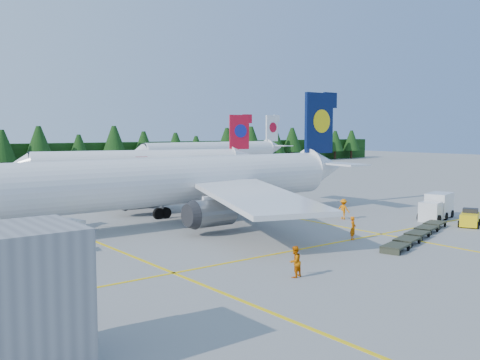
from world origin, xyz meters
TOP-DOWN VIEW (x-y plane):
  - ground at (0.00, 0.00)m, footprint 320.00×320.00m
  - taxi_stripe_a at (-14.00, 20.00)m, footprint 0.25×120.00m
  - taxi_stripe_b at (6.00, 20.00)m, footprint 0.25×120.00m
  - taxi_stripe_cross at (0.00, -6.00)m, footprint 80.00×0.25m
  - treeline_hedge at (0.00, 82.00)m, footprint 220.00×4.00m
  - airliner_navy at (-6.85, 9.21)m, footprint 44.21×36.42m
  - airliner_red at (9.66, 45.88)m, footprint 38.75×31.52m
  - airliner_far_right at (40.50, 69.91)m, footprint 43.58×7.05m
  - airstairs at (-16.10, 9.84)m, footprint 5.00×6.79m
  - service_truck at (16.48, -4.45)m, footprint 5.44×3.11m
  - baggage_tug at (15.32, -8.55)m, footprint 3.09×2.46m
  - dolly_train at (6.88, -8.82)m, footprint 13.46×5.70m
  - uld_pair at (-19.52, 4.06)m, footprint 4.84×3.08m
  - crew_a at (2.35, -6.05)m, footprint 0.80×0.69m
  - crew_b at (-8.84, -11.13)m, footprint 1.02×0.86m
  - crew_c at (9.34, 1.05)m, footprint 0.71×0.91m

SIDE VIEW (x-z plane):
  - ground at x=0.00m, z-range 0.00..0.00m
  - taxi_stripe_a at x=-14.00m, z-range 0.00..0.01m
  - taxi_stripe_b at x=6.00m, z-range 0.00..0.01m
  - taxi_stripe_cross at x=0.00m, z-range 0.00..0.01m
  - dolly_train at x=6.88m, z-range 0.36..0.50m
  - baggage_tug at x=15.32m, z-range -0.01..1.45m
  - airstairs at x=-16.10m, z-range -1.17..2.98m
  - crew_a at x=2.35m, z-range 0.00..1.85m
  - crew_b at x=-8.84m, z-range 0.00..1.86m
  - crew_c at x=9.34m, z-range 0.00..1.97m
  - uld_pair at x=-19.52m, z-range 0.28..1.87m
  - service_truck at x=16.48m, z-range -0.01..2.46m
  - treeline_hedge at x=0.00m, z-range 0.00..6.00m
  - airliner_red at x=9.66m, z-range -2.28..9.16m
  - airliner_navy at x=-6.85m, z-range -2.56..10.30m
  - airliner_far_right at x=40.50m, z-range -2.36..10.31m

